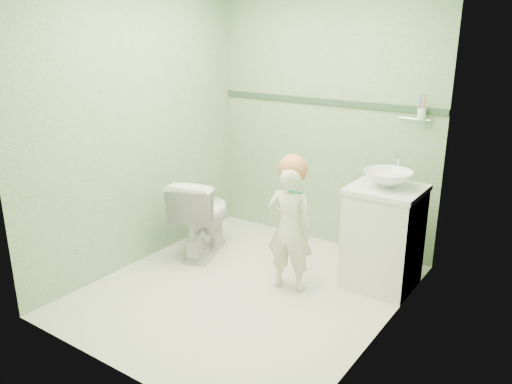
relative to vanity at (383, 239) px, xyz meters
The scene contains 12 objects.
ground 1.16m from the vanity, 140.19° to the right, with size 2.50×2.50×0.00m, color silver.
room_shell 1.35m from the vanity, 140.19° to the right, with size 2.50×2.54×2.40m.
trim_stripe 1.38m from the vanity, 147.36° to the left, with size 2.20×0.02×0.05m, color #315036.
vanity is the anchor object (origin of this frame).
counter 0.41m from the vanity, ahead, with size 0.54×0.52×0.04m, color white.
basin 0.49m from the vanity, ahead, with size 0.37×0.37×0.13m, color white.
faucet 0.60m from the vanity, 90.00° to the left, with size 0.03×0.13×0.18m.
cup_holder 1.05m from the vanity, 83.78° to the left, with size 0.26×0.07×0.21m.
toilet 1.62m from the vanity, 168.05° to the right, with size 0.41×0.72×0.73m, color white.
toddler 0.75m from the vanity, 141.17° to the right, with size 0.37×0.24×1.02m, color white.
hair_cap 0.93m from the vanity, 142.70° to the right, with size 0.23×0.23×0.23m, color #BC7243.
teal_toothbrush 0.88m from the vanity, 130.06° to the right, with size 0.11×0.14×0.08m.
Camera 1 is at (2.14, -2.93, 2.00)m, focal length 35.91 mm.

